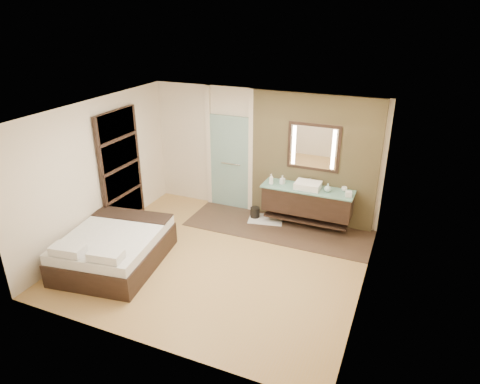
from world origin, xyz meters
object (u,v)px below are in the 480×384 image
at_px(mirror_unit, 314,147).
at_px(bed, 114,248).
at_px(waste_bin, 255,213).
at_px(vanity, 307,201).

xyz_separation_m(mirror_unit, bed, (-2.75, -2.93, -1.34)).
relative_size(mirror_unit, bed, 0.50).
distance_m(mirror_unit, waste_bin, 1.91).
relative_size(vanity, bed, 0.87).
xyz_separation_m(bed, waste_bin, (1.64, 2.62, -0.18)).
bearing_deg(mirror_unit, vanity, -90.00).
height_order(vanity, bed, vanity).
distance_m(vanity, mirror_unit, 1.10).
xyz_separation_m(vanity, waste_bin, (-1.10, -0.07, -0.46)).
relative_size(vanity, mirror_unit, 1.75).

